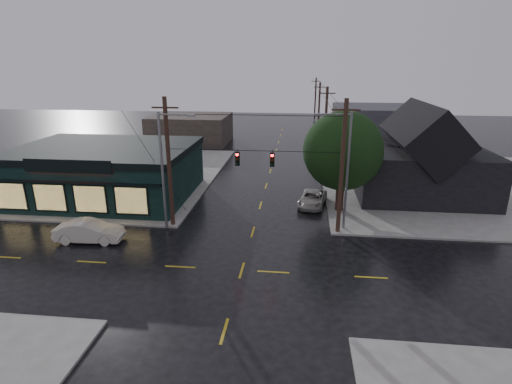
# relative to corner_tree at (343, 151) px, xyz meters

# --- Properties ---
(ground_plane) EXTENTS (160.00, 160.00, 0.00)m
(ground_plane) POSITION_rel_corner_tree_xyz_m (-7.00, -11.27, -5.40)
(ground_plane) COLOR black
(sidewalk_nw) EXTENTS (28.00, 28.00, 0.15)m
(sidewalk_nw) POSITION_rel_corner_tree_xyz_m (-27.00, 8.73, -5.33)
(sidewalk_nw) COLOR slate
(sidewalk_nw) RESTS_ON ground
(sidewalk_ne) EXTENTS (28.00, 28.00, 0.15)m
(sidewalk_ne) POSITION_rel_corner_tree_xyz_m (13.00, 8.73, -5.33)
(sidewalk_ne) COLOR slate
(sidewalk_ne) RESTS_ON ground
(pizza_shop) EXTENTS (16.30, 12.34, 4.90)m
(pizza_shop) POSITION_rel_corner_tree_xyz_m (-22.00, 1.67, -2.85)
(pizza_shop) COLOR black
(pizza_shop) RESTS_ON ground
(ne_building) EXTENTS (12.60, 11.60, 8.75)m
(ne_building) POSITION_rel_corner_tree_xyz_m (8.00, 5.73, -0.93)
(ne_building) COLOR black
(ne_building) RESTS_ON ground
(corner_tree) EXTENTS (6.71, 6.71, 8.63)m
(corner_tree) POSITION_rel_corner_tree_xyz_m (0.00, 0.00, 0.00)
(corner_tree) COLOR black
(corner_tree) RESTS_ON ground
(utility_pole_nw) EXTENTS (2.00, 0.32, 10.15)m
(utility_pole_nw) POSITION_rel_corner_tree_xyz_m (-13.50, -4.77, -5.40)
(utility_pole_nw) COLOR black
(utility_pole_nw) RESTS_ON ground
(utility_pole_ne) EXTENTS (2.00, 0.32, 10.15)m
(utility_pole_ne) POSITION_rel_corner_tree_xyz_m (-0.50, -4.77, -5.40)
(utility_pole_ne) COLOR black
(utility_pole_ne) RESTS_ON ground
(utility_pole_far_a) EXTENTS (2.00, 0.32, 9.65)m
(utility_pole_far_a) POSITION_rel_corner_tree_xyz_m (-0.50, 16.73, -5.40)
(utility_pole_far_a) COLOR black
(utility_pole_far_a) RESTS_ON ground
(utility_pole_far_b) EXTENTS (2.00, 0.32, 9.15)m
(utility_pole_far_b) POSITION_rel_corner_tree_xyz_m (-0.50, 36.73, -5.40)
(utility_pole_far_b) COLOR black
(utility_pole_far_b) RESTS_ON ground
(utility_pole_far_c) EXTENTS (2.00, 0.32, 9.15)m
(utility_pole_far_c) POSITION_rel_corner_tree_xyz_m (-0.50, 56.73, -5.40)
(utility_pole_far_c) COLOR black
(utility_pole_far_c) RESTS_ON ground
(span_signal_assembly) EXTENTS (13.00, 0.48, 1.23)m
(span_signal_assembly) POSITION_rel_corner_tree_xyz_m (-6.90, -4.77, 0.30)
(span_signal_assembly) COLOR black
(span_signal_assembly) RESTS_ON ground
(streetlight_nw) EXTENTS (5.40, 0.30, 9.15)m
(streetlight_nw) POSITION_rel_corner_tree_xyz_m (-13.80, -5.47, -5.40)
(streetlight_nw) COLOR gray
(streetlight_nw) RESTS_ON ground
(streetlight_ne) EXTENTS (5.40, 0.30, 9.15)m
(streetlight_ne) POSITION_rel_corner_tree_xyz_m (-0.00, -4.07, -5.40)
(streetlight_ne) COLOR gray
(streetlight_ne) RESTS_ON ground
(bg_building_west) EXTENTS (12.00, 10.00, 4.40)m
(bg_building_west) POSITION_rel_corner_tree_xyz_m (-21.00, 28.73, -3.20)
(bg_building_west) COLOR #2F2722
(bg_building_west) RESTS_ON ground
(bg_building_east) EXTENTS (14.00, 12.00, 5.60)m
(bg_building_east) POSITION_rel_corner_tree_xyz_m (9.00, 33.73, -2.60)
(bg_building_east) COLOR #2D2C32
(bg_building_east) RESTS_ON ground
(sedan_cream) EXTENTS (4.95, 2.01, 1.60)m
(sedan_cream) POSITION_rel_corner_tree_xyz_m (-18.64, -8.26, -4.60)
(sedan_cream) COLOR beige
(sedan_cream) RESTS_ON ground
(suv_silver) EXTENTS (3.01, 5.03, 1.31)m
(suv_silver) POSITION_rel_corner_tree_xyz_m (-2.28, 1.20, -4.75)
(suv_silver) COLOR #A7A29A
(suv_silver) RESTS_ON ground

